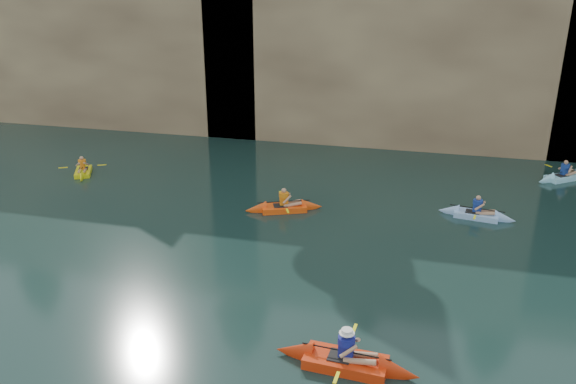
# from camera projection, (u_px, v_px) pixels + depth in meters

# --- Properties ---
(cliff) EXTENTS (70.00, 16.00, 12.00)m
(cliff) POSITION_uv_depth(u_px,v_px,m) (393.00, 26.00, 37.21)
(cliff) COLOR tan
(cliff) RESTS_ON ground
(cliff_slab_west) EXTENTS (26.00, 2.40, 10.56)m
(cliff_slab_west) POSITION_uv_depth(u_px,v_px,m) (63.00, 41.00, 35.44)
(cliff_slab_west) COLOR tan
(cliff_slab_west) RESTS_ON ground
(cliff_slab_center) EXTENTS (24.00, 2.40, 11.40)m
(cliff_slab_center) POSITION_uv_depth(u_px,v_px,m) (420.00, 43.00, 30.15)
(cliff_slab_center) COLOR tan
(cliff_slab_center) RESTS_ON ground
(sea_cave_west) EXTENTS (4.50, 1.00, 4.00)m
(sea_cave_west) POSITION_uv_depth(u_px,v_px,m) (92.00, 96.00, 35.55)
(sea_cave_west) COLOR black
(sea_cave_west) RESTS_ON ground
(sea_cave_center) EXTENTS (3.50, 1.00, 3.20)m
(sea_cave_center) POSITION_uv_depth(u_px,v_px,m) (307.00, 115.00, 32.42)
(sea_cave_center) COLOR black
(sea_cave_center) RESTS_ON ground
(sea_cave_east) EXTENTS (5.00, 1.00, 4.50)m
(sea_cave_east) POSITION_uv_depth(u_px,v_px,m) (572.00, 117.00, 28.92)
(sea_cave_east) COLOR black
(sea_cave_east) RESTS_ON ground
(main_kayaker) EXTENTS (3.64, 2.43, 1.34)m
(main_kayaker) POSITION_uv_depth(u_px,v_px,m) (346.00, 361.00, 13.72)
(main_kayaker) COLOR red
(main_kayaker) RESTS_ON ground
(kayaker_orange) EXTENTS (3.24, 2.25, 1.22)m
(kayaker_orange) POSITION_uv_depth(u_px,v_px,m) (284.00, 207.00, 23.03)
(kayaker_orange) COLOR #FF5010
(kayaker_orange) RESTS_ON ground
(kayaker_ltblue_near) EXTENTS (3.05, 2.31, 1.18)m
(kayaker_ltblue_near) POSITION_uv_depth(u_px,v_px,m) (476.00, 214.00, 22.36)
(kayaker_ltblue_near) COLOR #98C6FF
(kayaker_ltblue_near) RESTS_ON ground
(kayaker_yellow) EXTENTS (2.00, 2.72, 1.11)m
(kayaker_yellow) POSITION_uv_depth(u_px,v_px,m) (83.00, 171.00, 27.41)
(kayaker_yellow) COLOR yellow
(kayaker_yellow) RESTS_ON ground
(kayaker_ltblue_mid) EXTENTS (2.92, 2.45, 1.19)m
(kayaker_ltblue_mid) POSITION_uv_depth(u_px,v_px,m) (563.00, 177.00, 26.62)
(kayaker_ltblue_mid) COLOR #98E7FF
(kayaker_ltblue_mid) RESTS_ON ground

